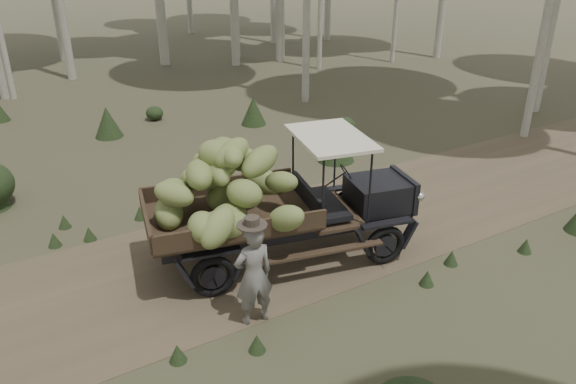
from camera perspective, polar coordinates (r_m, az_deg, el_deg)
name	(u,v)px	position (r m, az deg, el deg)	size (l,w,h in m)	color
ground	(200,268)	(10.75, -8.93, -7.65)	(120.00, 120.00, 0.00)	#473D2B
dirt_track	(200,268)	(10.74, -8.94, -7.64)	(70.00, 4.00, 0.01)	brown
banana_truck	(250,193)	(10.03, -3.86, -0.11)	(5.41, 2.89, 2.62)	black
farmer	(253,274)	(8.85, -3.53, -8.32)	(0.66, 0.50, 1.90)	#615E58
undergrowth	(206,250)	(10.40, -8.31, -5.86)	(24.64, 22.62, 1.14)	#233319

